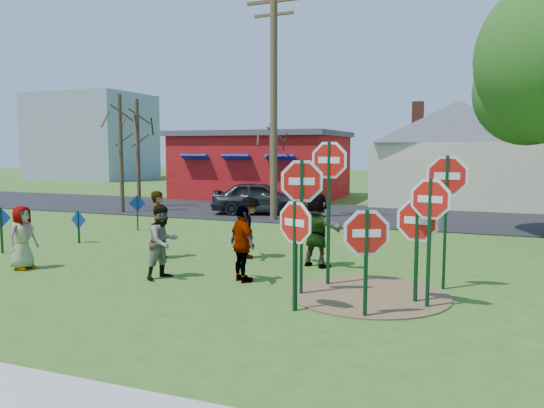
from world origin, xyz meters
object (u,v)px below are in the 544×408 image
at_px(stop_sign_c, 430,213).
at_px(stop_sign_d, 447,188).
at_px(stop_sign_a, 295,231).
at_px(suv, 260,198).
at_px(person_b, 160,225).
at_px(utility_pole, 274,99).
at_px(person_a, 22,237).
at_px(stop_sign_b, 329,176).

bearing_deg(stop_sign_c, stop_sign_d, 96.24).
relative_size(stop_sign_c, stop_sign_d, 0.86).
height_order(stop_sign_a, suv, stop_sign_a).
bearing_deg(person_b, suv, 3.26).
bearing_deg(stop_sign_c, utility_pole, 137.90).
bearing_deg(stop_sign_a, utility_pole, 136.61).
distance_m(stop_sign_a, person_b, 5.74).
bearing_deg(person_b, utility_pole, -4.16).
height_order(person_b, utility_pole, utility_pole).
bearing_deg(person_a, stop_sign_c, -85.74).
distance_m(stop_sign_d, person_a, 9.86).
relative_size(stop_sign_a, stop_sign_c, 0.85).
distance_m(stop_sign_a, stop_sign_c, 2.46).
xyz_separation_m(person_b, suv, (-1.07, 9.56, -0.15)).
xyz_separation_m(stop_sign_a, stop_sign_c, (2.21, 1.02, 0.31)).
bearing_deg(person_a, stop_sign_b, -78.03).
xyz_separation_m(suv, utility_pole, (1.22, -1.46, 4.12)).
xyz_separation_m(stop_sign_d, suv, (-8.31, 10.11, -1.36)).
xyz_separation_m(stop_sign_d, utility_pole, (-7.09, 8.65, 2.76)).
relative_size(stop_sign_b, utility_pole, 0.35).
relative_size(stop_sign_b, person_a, 2.06).
bearing_deg(stop_sign_a, stop_sign_d, 70.09).
distance_m(stop_sign_d, person_b, 7.36).
relative_size(stop_sign_a, utility_pole, 0.23).
bearing_deg(person_b, stop_sign_d, -97.46).
relative_size(person_b, suv, 0.43).
distance_m(stop_sign_d, suv, 13.15).
height_order(stop_sign_a, stop_sign_b, stop_sign_b).
relative_size(stop_sign_d, suv, 0.70).
height_order(suv, utility_pole, utility_pole).
relative_size(stop_sign_c, utility_pole, 0.27).
relative_size(stop_sign_b, suv, 0.77).
distance_m(person_a, person_b, 3.31).
height_order(stop_sign_c, suv, stop_sign_c).
relative_size(person_a, person_b, 0.86).
height_order(person_a, utility_pole, utility_pole).
height_order(stop_sign_b, stop_sign_d, stop_sign_b).
height_order(person_a, person_b, person_b).
xyz_separation_m(stop_sign_c, suv, (-8.11, 11.60, -1.00)).
height_order(stop_sign_a, stop_sign_d, stop_sign_d).
relative_size(stop_sign_b, stop_sign_c, 1.27).
bearing_deg(stop_sign_c, person_a, -164.79).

